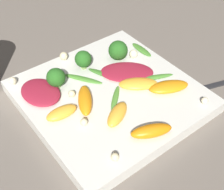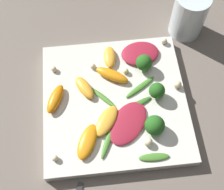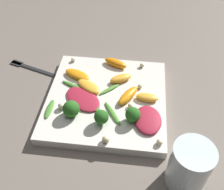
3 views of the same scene
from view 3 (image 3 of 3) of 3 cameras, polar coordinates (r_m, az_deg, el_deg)
The scene contains 27 objects.
ground_plane at distance 0.70m, azimuth -1.17°, elevation -1.68°, with size 2.40×2.40×0.00m, color #6B6056.
plate at distance 0.69m, azimuth -1.19°, elevation -0.97°, with size 0.31×0.31×0.03m.
drinking_glass at distance 0.55m, azimuth 16.41°, elevation -14.75°, with size 0.08×0.08×0.11m.
fork at distance 0.84m, azimuth -17.77°, elevation 5.90°, with size 0.16×0.06×0.01m.
radicchio_leaf_0 at distance 0.63m, azimuth 7.80°, elevation -5.32°, with size 0.07×0.09×0.01m.
radicchio_leaf_1 at distance 0.67m, azimuth -6.37°, elevation -0.80°, with size 0.12×0.12×0.01m.
orange_segment_0 at distance 0.72m, azimuth 1.91°, elevation 3.64°, with size 0.07×0.05×0.02m.
orange_segment_1 at distance 0.76m, azimuth 0.80°, elevation 6.99°, with size 0.07×0.05×0.02m.
orange_segment_2 at distance 0.67m, azimuth 7.64°, elevation -0.65°, with size 0.06×0.03×0.02m.
orange_segment_3 at distance 0.73m, azimuth -7.56°, elevation 4.42°, with size 0.08×0.06×0.02m.
orange_segment_4 at distance 0.70m, azimuth -5.07°, elevation 1.88°, with size 0.08×0.07×0.01m.
orange_segment_5 at distance 0.67m, azimuth 3.54°, elevation 0.20°, with size 0.06×0.08×0.02m.
broccoli_floret_0 at distance 0.61m, azimuth -2.39°, elevation -4.84°, with size 0.03×0.03×0.04m.
broccoli_floret_1 at distance 0.63m, azimuth -8.90°, elevation -3.02°, with size 0.04×0.04×0.04m.
broccoli_floret_2 at distance 0.61m, azimuth 4.56°, elevation -4.32°, with size 0.04×0.04×0.04m.
arugula_sprig_0 at distance 0.67m, azimuth -13.44°, elevation -2.94°, with size 0.02×0.06×0.01m.
arugula_sprig_1 at distance 0.66m, azimuth -3.55°, elevation -2.22°, with size 0.05×0.09×0.01m.
arugula_sprig_2 at distance 0.69m, azimuth -0.48°, elevation 1.32°, with size 0.06×0.05×0.01m.
arugula_sprig_3 at distance 0.71m, azimuth -7.91°, elevation 1.81°, with size 0.09×0.05×0.01m.
arugula_sprig_4 at distance 0.64m, azimuth 0.12°, elevation -4.00°, with size 0.05×0.08×0.01m.
macadamia_nut_0 at distance 0.59m, azimuth 10.38°, elevation -10.05°, with size 0.01×0.01×0.01m.
macadamia_nut_1 at distance 0.59m, azimuth -1.34°, elevation -9.61°, with size 0.02×0.02×0.02m.
macadamia_nut_2 at distance 0.65m, azimuth 4.04°, elevation -2.31°, with size 0.01×0.01×0.01m.
macadamia_nut_3 at distance 0.66m, azimuth -10.89°, elevation -2.36°, with size 0.02×0.02×0.02m.
macadamia_nut_4 at distance 0.76m, azimuth 6.56°, elevation 6.46°, with size 0.01×0.01×0.01m.
macadamia_nut_5 at distance 0.79m, azimuth -8.43°, elevation 7.64°, with size 0.01×0.01×0.01m.
macadamia_nut_6 at distance 0.70m, azimuth 6.12°, elevation 1.90°, with size 0.01×0.01×0.01m.
Camera 3 is at (0.07, -0.46, 0.52)m, focal length 42.00 mm.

